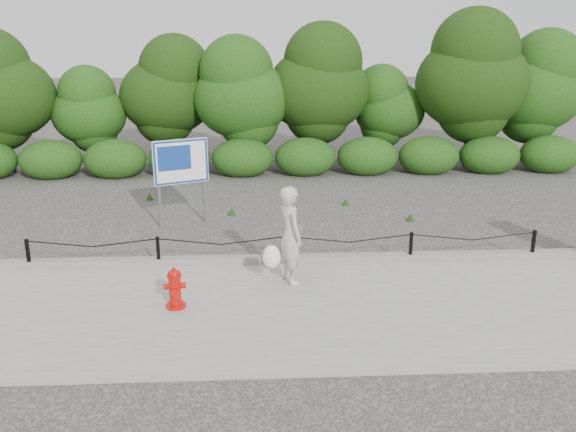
# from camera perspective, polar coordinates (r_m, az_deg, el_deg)

# --- Properties ---
(ground) EXTENTS (90.00, 90.00, 0.00)m
(ground) POSITION_cam_1_polar(r_m,az_deg,el_deg) (12.18, -0.21, -4.78)
(ground) COLOR #2D2B28
(ground) RESTS_ON ground
(sidewalk) EXTENTS (14.00, 4.00, 0.08)m
(sidewalk) POSITION_cam_1_polar(r_m,az_deg,el_deg) (10.35, 0.34, -8.78)
(sidewalk) COLOR gray
(sidewalk) RESTS_ON ground
(curb) EXTENTS (14.00, 0.22, 0.14)m
(curb) POSITION_cam_1_polar(r_m,az_deg,el_deg) (12.17, -0.22, -4.03)
(curb) COLOR slate
(curb) RESTS_ON sidewalk
(chain_barrier) EXTENTS (10.06, 0.06, 0.60)m
(chain_barrier) POSITION_cam_1_polar(r_m,az_deg,el_deg) (12.02, -0.21, -2.76)
(chain_barrier) COLOR black
(chain_barrier) RESTS_ON sidewalk
(treeline) EXTENTS (20.57, 3.76, 5.03)m
(treeline) POSITION_cam_1_polar(r_m,az_deg,el_deg) (20.29, 1.18, 11.91)
(treeline) COLOR black
(treeline) RESTS_ON ground
(fire_hydrant) EXTENTS (0.38, 0.39, 0.71)m
(fire_hydrant) POSITION_cam_1_polar(r_m,az_deg,el_deg) (10.38, -10.54, -6.71)
(fire_hydrant) COLOR red
(fire_hydrant) RESTS_ON sidewalk
(pedestrian) EXTENTS (0.83, 0.77, 1.82)m
(pedestrian) POSITION_cam_1_polar(r_m,az_deg,el_deg) (11.00, 0.12, -1.91)
(pedestrian) COLOR #B1AF98
(pedestrian) RESTS_ON sidewalk
(advertising_sign) EXTENTS (1.23, 0.55, 2.09)m
(advertising_sign) POSITION_cam_1_polar(r_m,az_deg,el_deg) (14.44, -10.00, 4.67)
(advertising_sign) COLOR slate
(advertising_sign) RESTS_ON ground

